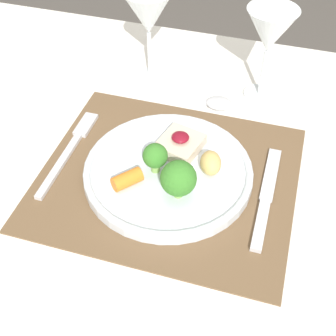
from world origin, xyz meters
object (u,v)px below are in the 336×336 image
Objects in this scene: dinner_plate at (169,171)px; fork at (72,146)px; spoon at (206,101)px; wine_glass_far at (148,16)px; wine_glass_near at (270,34)px; knife at (265,203)px.

dinner_plate is 1.27× the size of fork.
wine_glass_far reaches higher than spoon.
wine_glass_near is 0.98× the size of wine_glass_far.
wine_glass_near reaches higher than knife.
spoon is 1.09× the size of wine_glass_near.
knife is 1.09× the size of spoon.
dinner_plate reaches higher than fork.
dinner_plate is 1.48× the size of wine_glass_far.
spoon reaches higher than knife.
knife is 1.19× the size of wine_glass_near.
wine_glass_far is at bearing -178.27° from wine_glass_near.
wine_glass_far reaches higher than knife.
dinner_plate is at bearing -88.33° from spoon.
spoon reaches higher than fork.
knife is (0.33, -0.03, 0.00)m from fork.
knife is 1.16× the size of wine_glass_far.
wine_glass_near is (0.10, 0.26, 0.11)m from dinner_plate.
knife is 0.30m from wine_glass_near.
wine_glass_far is at bearing 73.43° from fork.
wine_glass_far reaches higher than dinner_plate.
fork is at bearing 175.87° from knife.
fork is 0.27m from spoon.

